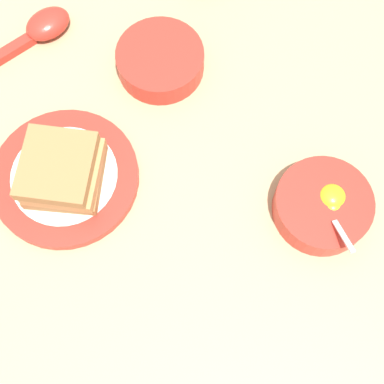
# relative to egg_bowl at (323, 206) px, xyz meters

# --- Properties ---
(ground_plane) EXTENTS (3.00, 3.00, 0.00)m
(ground_plane) POSITION_rel_egg_bowl_xyz_m (-0.17, 0.23, -0.02)
(ground_plane) COLOR tan
(egg_bowl) EXTENTS (0.13, 0.15, 0.07)m
(egg_bowl) POSITION_rel_egg_bowl_xyz_m (0.00, 0.00, 0.00)
(egg_bowl) COLOR red
(egg_bowl) RESTS_ON ground_plane
(toast_plate) EXTENTS (0.21, 0.21, 0.02)m
(toast_plate) POSITION_rel_egg_bowl_xyz_m (-0.29, 0.22, -0.01)
(toast_plate) COLOR red
(toast_plate) RESTS_ON ground_plane
(toast_sandwich) EXTENTS (0.15, 0.15, 0.06)m
(toast_sandwich) POSITION_rel_egg_bowl_xyz_m (-0.29, 0.22, 0.02)
(toast_sandwich) COLOR #9E7042
(toast_sandwich) RESTS_ON toast_plate
(soup_spoon) EXTENTS (0.15, 0.06, 0.03)m
(soup_spoon) POSITION_rel_egg_bowl_xyz_m (-0.21, 0.47, -0.01)
(soup_spoon) COLOR red
(soup_spoon) RESTS_ON ground_plane
(congee_bowl) EXTENTS (0.13, 0.13, 0.04)m
(congee_bowl) POSITION_rel_egg_bowl_xyz_m (-0.08, 0.32, -0.00)
(congee_bowl) COLOR red
(congee_bowl) RESTS_ON ground_plane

